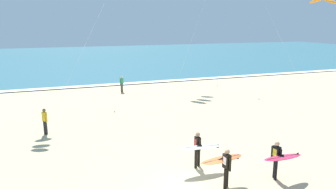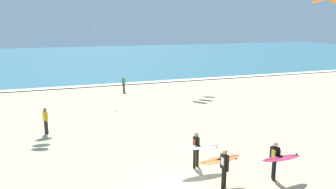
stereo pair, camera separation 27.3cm
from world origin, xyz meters
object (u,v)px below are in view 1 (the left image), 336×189
at_px(surfer_trailing, 224,163).
at_px(bystander_yellow_top, 45,121).
at_px(surfer_third, 279,157).
at_px(surfer_lead, 199,147).
at_px(bystander_green_top, 122,84).

bearing_deg(surfer_trailing, bystander_yellow_top, 126.50).
relative_size(surfer_third, bystander_yellow_top, 1.41).
distance_m(surfer_lead, surfer_third, 3.47).
bearing_deg(bystander_yellow_top, bystander_green_top, 56.38).
relative_size(surfer_third, bystander_green_top, 1.41).
height_order(surfer_third, bystander_green_top, surfer_third).
bearing_deg(surfer_lead, surfer_third, -39.30).
bearing_deg(surfer_third, surfer_lead, 140.70).
distance_m(surfer_lead, bystander_green_top, 17.82).
xyz_separation_m(surfer_third, bystander_yellow_top, (-9.33, 9.62, -0.23)).
distance_m(surfer_trailing, surfer_third, 2.48).
relative_size(surfer_trailing, bystander_green_top, 1.25).
xyz_separation_m(surfer_trailing, surfer_third, (2.46, -0.32, -0.00)).
bearing_deg(bystander_yellow_top, surfer_third, -45.87).
xyz_separation_m(bystander_yellow_top, bystander_green_top, (6.91, 10.39, 0.00)).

